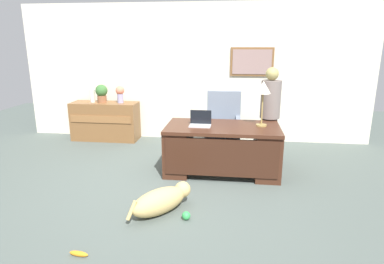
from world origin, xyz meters
TOP-DOWN VIEW (x-y plane):
  - ground_plane at (0.00, 0.00)m, footprint 12.00×12.00m
  - back_wall at (0.01, 2.60)m, footprint 7.00×0.16m
  - desk at (0.68, 0.74)m, footprint 1.70×0.92m
  - credenza at (-1.77, 2.25)m, footprint 1.34×0.50m
  - armchair at (0.66, 1.68)m, footprint 0.60×0.59m
  - person_standing at (1.42, 1.34)m, footprint 0.32×0.32m
  - dog_lying at (0.02, -0.61)m, footprint 0.71×0.75m
  - laptop at (0.34, 0.75)m, footprint 0.32×0.22m
  - desk_lamp at (1.25, 0.84)m, footprint 0.22×0.22m
  - vase_with_flowers at (-1.43, 2.25)m, footprint 0.17×0.17m
  - vase_empty at (-2.01, 2.25)m, footprint 0.10×0.10m
  - potted_plant at (-1.81, 2.25)m, footprint 0.24×0.24m
  - dog_toy_ball at (0.34, -0.75)m, footprint 0.10×0.10m
  - dog_toy_bone at (-0.57, -1.53)m, footprint 0.20×0.07m

SIDE VIEW (x-z plane):
  - ground_plane at x=0.00m, z-range 0.00..0.00m
  - dog_toy_bone at x=-0.57m, z-range 0.00..0.05m
  - dog_toy_ball at x=0.34m, z-range 0.00..0.10m
  - dog_lying at x=0.02m, z-range 0.00..0.30m
  - credenza at x=-1.77m, z-range 0.00..0.77m
  - desk at x=0.68m, z-range 0.03..0.76m
  - armchair at x=0.66m, z-range -0.06..1.05m
  - laptop at x=0.34m, z-range 0.68..0.90m
  - person_standing at x=1.42m, z-range 0.02..1.59m
  - vase_empty at x=-2.01m, z-range 0.77..1.03m
  - vase_with_flowers at x=-1.43m, z-range 0.80..1.14m
  - potted_plant at x=-1.81m, z-range 0.79..1.15m
  - desk_lamp at x=1.25m, z-range 0.93..1.61m
  - back_wall at x=0.01m, z-range 0.00..2.70m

